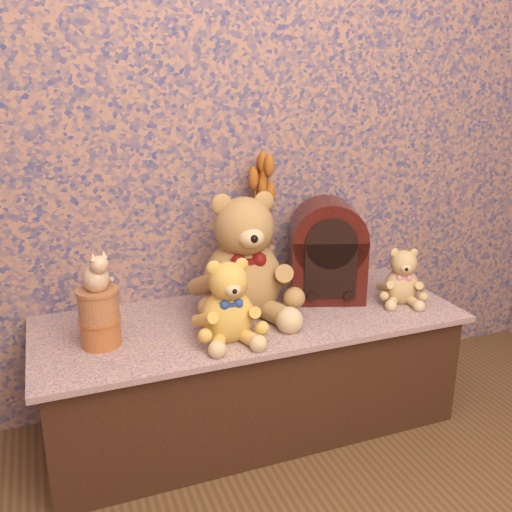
{
  "coord_description": "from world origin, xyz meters",
  "views": [
    {
      "loc": [
        -0.64,
        -0.49,
        1.25
      ],
      "look_at": [
        0.0,
        1.17,
        0.67
      ],
      "focal_mm": 39.57,
      "sensor_mm": 36.0,
      "label": 1
    }
  ],
  "objects_px": {
    "teddy_medium": "(228,296)",
    "cathedral_radio": "(327,250)",
    "teddy_large": "(242,250)",
    "cat_figurine": "(95,270)",
    "teddy_small": "(402,273)",
    "ceramic_vase": "(259,271)",
    "biscuit_tin_lower": "(101,332)"
  },
  "relations": [
    {
      "from": "teddy_large",
      "to": "cat_figurine",
      "type": "xyz_separation_m",
      "value": [
        -0.5,
        -0.08,
        0.02
      ]
    },
    {
      "from": "teddy_small",
      "to": "cat_figurine",
      "type": "relative_size",
      "value": 1.69
    },
    {
      "from": "teddy_large",
      "to": "teddy_medium",
      "type": "height_order",
      "value": "teddy_large"
    },
    {
      "from": "teddy_small",
      "to": "ceramic_vase",
      "type": "height_order",
      "value": "teddy_small"
    },
    {
      "from": "teddy_large",
      "to": "ceramic_vase",
      "type": "xyz_separation_m",
      "value": [
        0.12,
        0.13,
        -0.14
      ]
    },
    {
      "from": "teddy_large",
      "to": "teddy_small",
      "type": "bearing_deg",
      "value": -6.51
    },
    {
      "from": "ceramic_vase",
      "to": "biscuit_tin_lower",
      "type": "bearing_deg",
      "value": -160.72
    },
    {
      "from": "teddy_medium",
      "to": "cathedral_radio",
      "type": "height_order",
      "value": "cathedral_radio"
    },
    {
      "from": "teddy_small",
      "to": "teddy_medium",
      "type": "bearing_deg",
      "value": -150.69
    },
    {
      "from": "teddy_large",
      "to": "ceramic_vase",
      "type": "distance_m",
      "value": 0.23
    },
    {
      "from": "teddy_small",
      "to": "cathedral_radio",
      "type": "height_order",
      "value": "cathedral_radio"
    },
    {
      "from": "ceramic_vase",
      "to": "cat_figurine",
      "type": "height_order",
      "value": "cat_figurine"
    },
    {
      "from": "teddy_small",
      "to": "cathedral_radio",
      "type": "xyz_separation_m",
      "value": [
        -0.25,
        0.14,
        0.08
      ]
    },
    {
      "from": "ceramic_vase",
      "to": "biscuit_tin_lower",
      "type": "distance_m",
      "value": 0.66
    },
    {
      "from": "teddy_medium",
      "to": "teddy_small",
      "type": "bearing_deg",
      "value": 8.59
    },
    {
      "from": "biscuit_tin_lower",
      "to": "teddy_large",
      "type": "bearing_deg",
      "value": 9.25
    },
    {
      "from": "cat_figurine",
      "to": "teddy_large",
      "type": "bearing_deg",
      "value": -10.14
    },
    {
      "from": "cathedral_radio",
      "to": "cat_figurine",
      "type": "relative_size",
      "value": 2.87
    },
    {
      "from": "biscuit_tin_lower",
      "to": "teddy_medium",
      "type": "bearing_deg",
      "value": -13.04
    },
    {
      "from": "teddy_large",
      "to": "cat_figurine",
      "type": "height_order",
      "value": "teddy_large"
    },
    {
      "from": "biscuit_tin_lower",
      "to": "teddy_small",
      "type": "bearing_deg",
      "value": -1.53
    },
    {
      "from": "teddy_large",
      "to": "biscuit_tin_lower",
      "type": "distance_m",
      "value": 0.54
    },
    {
      "from": "biscuit_tin_lower",
      "to": "ceramic_vase",
      "type": "bearing_deg",
      "value": 19.28
    },
    {
      "from": "cathedral_radio",
      "to": "biscuit_tin_lower",
      "type": "relative_size",
      "value": 3.08
    },
    {
      "from": "cat_figurine",
      "to": "biscuit_tin_lower",
      "type": "bearing_deg",
      "value": 0.0
    },
    {
      "from": "teddy_medium",
      "to": "biscuit_tin_lower",
      "type": "height_order",
      "value": "teddy_medium"
    },
    {
      "from": "teddy_large",
      "to": "cathedral_radio",
      "type": "distance_m",
      "value": 0.35
    },
    {
      "from": "teddy_large",
      "to": "cathedral_radio",
      "type": "relative_size",
      "value": 1.24
    },
    {
      "from": "teddy_medium",
      "to": "cat_figurine",
      "type": "relative_size",
      "value": 2.18
    },
    {
      "from": "teddy_medium",
      "to": "ceramic_vase",
      "type": "height_order",
      "value": "teddy_medium"
    },
    {
      "from": "teddy_small",
      "to": "ceramic_vase",
      "type": "distance_m",
      "value": 0.54
    },
    {
      "from": "teddy_small",
      "to": "cathedral_radio",
      "type": "relative_size",
      "value": 0.59
    }
  ]
}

